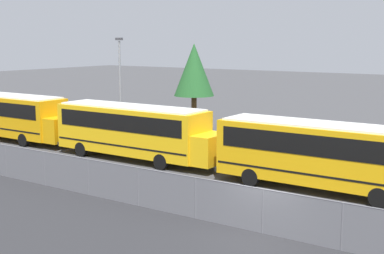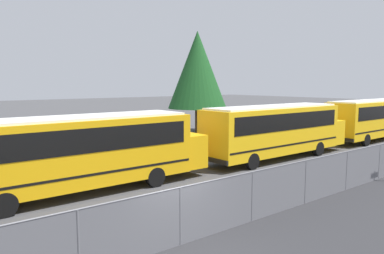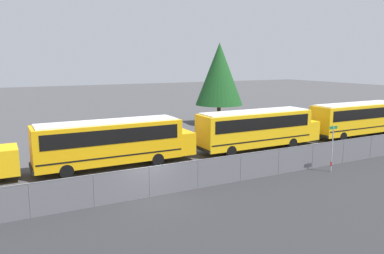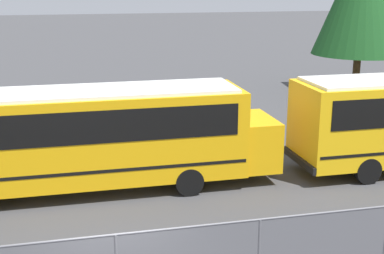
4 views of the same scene
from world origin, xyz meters
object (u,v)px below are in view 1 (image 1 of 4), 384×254
school_bus_1 (134,128)px  tree_1 (194,70)px  school_bus_0 (10,113)px  light_pole (120,80)px  school_bus_2 (325,152)px

school_bus_1 → tree_1: tree_1 is taller
school_bus_0 → tree_1: size_ratio=1.64×
light_pole → school_bus_2: bearing=-21.2°
tree_1 → light_pole: bearing=-133.1°
school_bus_1 → school_bus_2: (12.08, -0.24, 0.00)m
school_bus_0 → school_bus_1: bearing=-0.2°
light_pole → school_bus_1: bearing=-44.1°
school_bus_2 → light_pole: bearing=158.8°
light_pole → tree_1: light_pole is taller
school_bus_1 → school_bus_0: bearing=179.8°
school_bus_1 → school_bus_2: bearing=-1.2°
school_bus_2 → school_bus_1: bearing=178.8°
school_bus_0 → school_bus_1: size_ratio=1.00×
school_bus_1 → tree_1: 12.66m
school_bus_0 → school_bus_1: same height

